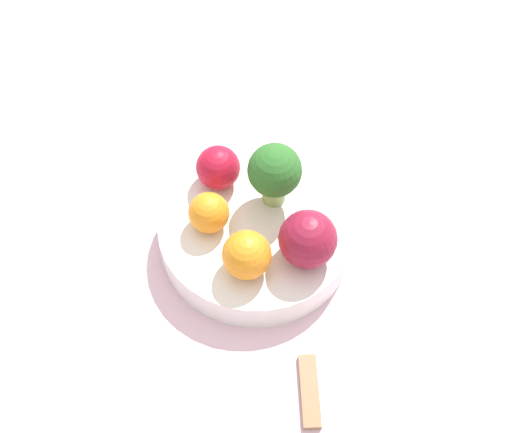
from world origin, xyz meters
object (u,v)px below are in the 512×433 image
Objects in this scene: orange_front at (247,255)px; orange_back at (209,213)px; apple_red at (308,239)px; spoon at (310,391)px; apple_green at (218,168)px; bowl at (256,232)px; broccoli at (275,172)px.

orange_front is 1.16× the size of orange_back.
spoon is at bearing -162.42° from apple_red.
apple_green is 0.05m from orange_back.
apple_red reaches higher than apple_green.
apple_red is 1.38× the size of orange_back.
spoon is (-0.09, -0.09, -0.06)m from orange_front.
bowl is at bearing 69.72° from apple_red.
apple_red is (-0.05, -0.05, -0.02)m from broccoli.
apple_green is at bearing 39.71° from spoon.
orange_front is at bearing -146.49° from apple_green.
orange_back is 0.19m from spoon.
apple_green is (0.04, 0.05, 0.04)m from bowl.
orange_back is (-0.05, -0.01, -0.00)m from apple_green.
orange_front is (-0.03, 0.05, -0.00)m from apple_red.
bowl is 2.79× the size of spoon.
apple_red is 1.24× the size of apple_green.
apple_green is 0.96× the size of orange_front.
broccoli is at bearing 26.62° from spoon.
orange_front is at bearing 121.72° from apple_red.
broccoli reaches higher than orange_back.
orange_back is (0.04, 0.05, -0.00)m from orange_front.
orange_front reaches higher than orange_back.
spoon is (-0.14, -0.09, -0.02)m from bowl.
spoon is (-0.17, -0.08, -0.08)m from broccoli.
spoon is at bearing -153.38° from broccoli.
apple_red is 0.10m from orange_back.
bowl is at bearing 34.26° from spoon.
apple_green is at bearing 61.79° from apple_red.
broccoli is 0.07m from orange_back.
orange_front is (-0.09, -0.06, 0.00)m from apple_green.
apple_green reaches higher than orange_back.
orange_front is at bearing -125.68° from orange_back.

